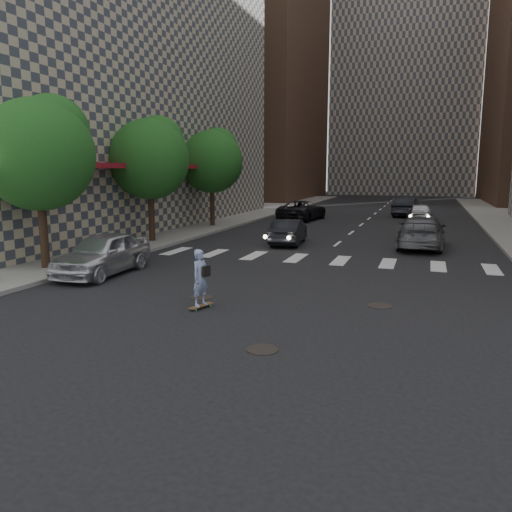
{
  "coord_description": "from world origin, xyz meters",
  "views": [
    {
      "loc": [
        4.44,
        -12.38,
        3.88
      ],
      "look_at": [
        -0.42,
        1.79,
        1.3
      ],
      "focal_mm": 35.0,
      "sensor_mm": 36.0,
      "label": 1
    }
  ],
  "objects_px": {
    "tree_a": "(41,150)",
    "traffic_car_a": "(289,232)",
    "tree_b": "(152,156)",
    "skateboarder": "(201,278)",
    "silver_sedan": "(103,254)",
    "traffic_car_c": "(302,210)",
    "traffic_car_d": "(420,212)",
    "tree_c": "(213,159)",
    "traffic_car_b": "(422,232)",
    "traffic_car_e": "(406,207)"
  },
  "relations": [
    {
      "from": "tree_a",
      "to": "traffic_car_c",
      "type": "bearing_deg",
      "value": 78.69
    },
    {
      "from": "traffic_car_b",
      "to": "traffic_car_a",
      "type": "bearing_deg",
      "value": 11.08
    },
    {
      "from": "traffic_car_a",
      "to": "tree_c",
      "type": "bearing_deg",
      "value": -46.56
    },
    {
      "from": "tree_b",
      "to": "traffic_car_c",
      "type": "xyz_separation_m",
      "value": [
        4.57,
        14.86,
        -3.88
      ]
    },
    {
      "from": "skateboarder",
      "to": "silver_sedan",
      "type": "bearing_deg",
      "value": 168.24
    },
    {
      "from": "skateboarder",
      "to": "traffic_car_e",
      "type": "xyz_separation_m",
      "value": [
        4.25,
        31.9,
        -0.08
      ]
    },
    {
      "from": "silver_sedan",
      "to": "traffic_car_e",
      "type": "bearing_deg",
      "value": 69.04
    },
    {
      "from": "traffic_car_a",
      "to": "traffic_car_d",
      "type": "distance_m",
      "value": 15.45
    },
    {
      "from": "skateboarder",
      "to": "traffic_car_c",
      "type": "distance_m",
      "value": 26.12
    },
    {
      "from": "tree_a",
      "to": "skateboarder",
      "type": "distance_m",
      "value": 9.31
    },
    {
      "from": "tree_c",
      "to": "traffic_car_e",
      "type": "height_order",
      "value": "tree_c"
    },
    {
      "from": "tree_b",
      "to": "traffic_car_c",
      "type": "relative_size",
      "value": 1.19
    },
    {
      "from": "tree_a",
      "to": "traffic_car_e",
      "type": "bearing_deg",
      "value": 67.07
    },
    {
      "from": "tree_b",
      "to": "tree_a",
      "type": "bearing_deg",
      "value": -90.0
    },
    {
      "from": "skateboarder",
      "to": "traffic_car_a",
      "type": "height_order",
      "value": "skateboarder"
    },
    {
      "from": "traffic_car_c",
      "to": "traffic_car_d",
      "type": "bearing_deg",
      "value": -166.36
    },
    {
      "from": "traffic_car_a",
      "to": "tree_b",
      "type": "bearing_deg",
      "value": 9.47
    },
    {
      "from": "traffic_car_b",
      "to": "traffic_car_d",
      "type": "height_order",
      "value": "traffic_car_b"
    },
    {
      "from": "traffic_car_c",
      "to": "skateboarder",
      "type": "bearing_deg",
      "value": 104.1
    },
    {
      "from": "skateboarder",
      "to": "silver_sedan",
      "type": "height_order",
      "value": "skateboarder"
    },
    {
      "from": "tree_a",
      "to": "tree_b",
      "type": "relative_size",
      "value": 1.0
    },
    {
      "from": "traffic_car_b",
      "to": "traffic_car_d",
      "type": "bearing_deg",
      "value": -86.02
    },
    {
      "from": "traffic_car_a",
      "to": "traffic_car_d",
      "type": "height_order",
      "value": "traffic_car_d"
    },
    {
      "from": "silver_sedan",
      "to": "skateboarder",
      "type": "bearing_deg",
      "value": -31.66
    },
    {
      "from": "traffic_car_c",
      "to": "traffic_car_e",
      "type": "xyz_separation_m",
      "value": [
        7.64,
        6.0,
        0.05
      ]
    },
    {
      "from": "tree_a",
      "to": "tree_b",
      "type": "height_order",
      "value": "same"
    },
    {
      "from": "traffic_car_a",
      "to": "traffic_car_b",
      "type": "xyz_separation_m",
      "value": [
        6.68,
        1.0,
        0.12
      ]
    },
    {
      "from": "tree_b",
      "to": "tree_c",
      "type": "xyz_separation_m",
      "value": [
        0.0,
        8.0,
        0.0
      ]
    },
    {
      "from": "tree_b",
      "to": "traffic_car_a",
      "type": "height_order",
      "value": "tree_b"
    },
    {
      "from": "tree_b",
      "to": "silver_sedan",
      "type": "distance_m",
      "value": 9.15
    },
    {
      "from": "traffic_car_c",
      "to": "tree_a",
      "type": "bearing_deg",
      "value": 85.33
    },
    {
      "from": "traffic_car_c",
      "to": "tree_c",
      "type": "bearing_deg",
      "value": 62.96
    },
    {
      "from": "tree_c",
      "to": "silver_sedan",
      "type": "xyz_separation_m",
      "value": [
        2.45,
        -15.93,
        -3.85
      ]
    },
    {
      "from": "tree_b",
      "to": "traffic_car_e",
      "type": "distance_m",
      "value": 24.48
    },
    {
      "from": "skateboarder",
      "to": "tree_b",
      "type": "bearing_deg",
      "value": 143.47
    },
    {
      "from": "tree_c",
      "to": "traffic_car_c",
      "type": "height_order",
      "value": "tree_c"
    },
    {
      "from": "tree_b",
      "to": "skateboarder",
      "type": "xyz_separation_m",
      "value": [
        7.96,
        -11.04,
        -3.75
      ]
    },
    {
      "from": "tree_a",
      "to": "traffic_car_a",
      "type": "distance_m",
      "value": 12.74
    },
    {
      "from": "traffic_car_b",
      "to": "traffic_car_d",
      "type": "xyz_separation_m",
      "value": [
        -0.32,
        13.08,
        -0.05
      ]
    },
    {
      "from": "skateboarder",
      "to": "traffic_car_e",
      "type": "distance_m",
      "value": 32.18
    },
    {
      "from": "tree_a",
      "to": "traffic_car_c",
      "type": "xyz_separation_m",
      "value": [
        4.57,
        22.86,
        -3.88
      ]
    },
    {
      "from": "tree_b",
      "to": "traffic_car_b",
      "type": "relative_size",
      "value": 1.2
    },
    {
      "from": "tree_c",
      "to": "tree_b",
      "type": "bearing_deg",
      "value": -90.0
    },
    {
      "from": "silver_sedan",
      "to": "traffic_car_d",
      "type": "relative_size",
      "value": 1.06
    },
    {
      "from": "silver_sedan",
      "to": "tree_a",
      "type": "bearing_deg",
      "value": 179.4
    },
    {
      "from": "tree_b",
      "to": "skateboarder",
      "type": "relative_size",
      "value": 3.88
    },
    {
      "from": "tree_b",
      "to": "traffic_car_d",
      "type": "distance_m",
      "value": 21.18
    },
    {
      "from": "tree_c",
      "to": "traffic_car_a",
      "type": "distance_m",
      "value": 10.13
    },
    {
      "from": "tree_a",
      "to": "silver_sedan",
      "type": "height_order",
      "value": "tree_a"
    },
    {
      "from": "traffic_car_b",
      "to": "skateboarder",
      "type": "bearing_deg",
      "value": 70.14
    }
  ]
}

